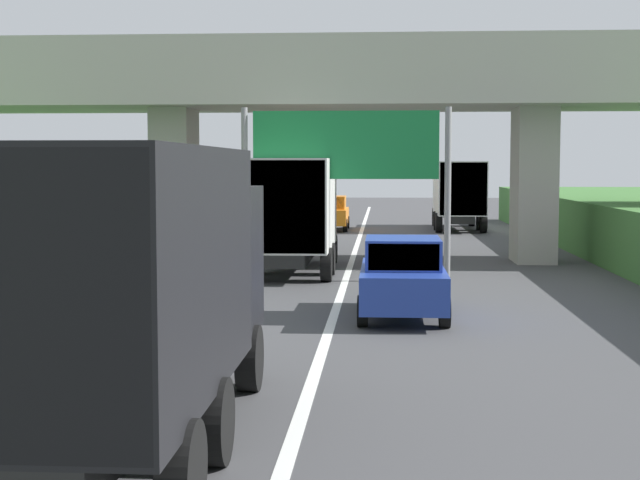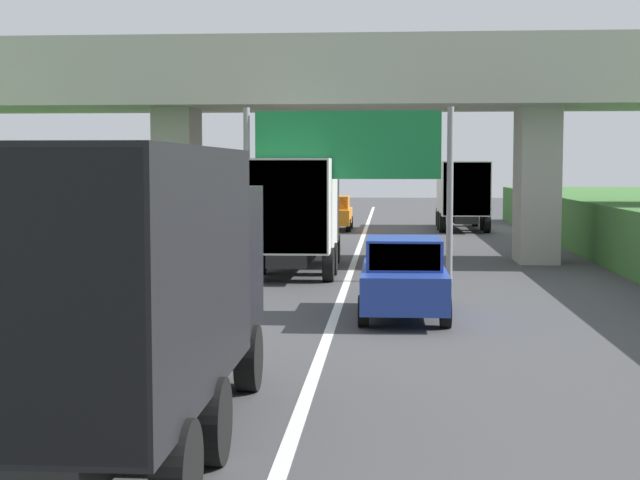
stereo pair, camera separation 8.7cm
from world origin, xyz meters
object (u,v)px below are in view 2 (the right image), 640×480
at_px(truck_black, 128,281).
at_px(car_orange, 333,213).
at_px(truck_white, 461,191).
at_px(truck_red, 298,209).
at_px(car_blue, 404,278).
at_px(construction_barrel_5, 57,283).
at_px(overhead_highway_sign, 348,155).

xyz_separation_m(truck_black, car_orange, (0.22, 36.83, -1.08)).
bearing_deg(truck_white, car_orange, -172.04).
distance_m(truck_red, truck_white, 20.76).
bearing_deg(car_blue, truck_black, -109.02).
height_order(truck_black, construction_barrel_5, truck_black).
bearing_deg(car_blue, truck_white, 83.22).
height_order(truck_black, car_blue, truck_black).
bearing_deg(car_orange, truck_black, -90.34).
xyz_separation_m(overhead_highway_sign, truck_white, (4.82, 21.70, -1.61)).
height_order(truck_red, car_blue, truck_red).
bearing_deg(truck_black, construction_barrel_5, 113.34).
height_order(truck_black, truck_white, same).
height_order(truck_red, truck_white, same).
xyz_separation_m(car_blue, construction_barrel_5, (-8.20, 1.75, -0.40)).
xyz_separation_m(truck_red, car_blue, (3.06, -8.40, -1.08)).
height_order(overhead_highway_sign, truck_white, overhead_highway_sign).
xyz_separation_m(overhead_highway_sign, truck_red, (-1.59, 1.95, -1.61)).
bearing_deg(overhead_highway_sign, truck_red, 129.12).
relative_size(overhead_highway_sign, truck_white, 0.81).
bearing_deg(overhead_highway_sign, car_orange, 94.42).
bearing_deg(truck_red, overhead_highway_sign, -50.88).
height_order(overhead_highway_sign, car_orange, overhead_highway_sign).
xyz_separation_m(truck_black, truck_red, (0.24, 17.99, 0.00)).
xyz_separation_m(truck_black, truck_white, (6.65, 37.73, 0.00)).
bearing_deg(truck_black, truck_white, 80.00).
height_order(overhead_highway_sign, car_blue, overhead_highway_sign).
relative_size(truck_red, car_blue, 1.78).
bearing_deg(construction_barrel_5, overhead_highway_sign, 34.95).
bearing_deg(overhead_highway_sign, truck_black, -96.51).
relative_size(overhead_highway_sign, construction_barrel_5, 6.53).
bearing_deg(car_orange, truck_red, -89.95).
bearing_deg(car_blue, truck_red, 110.04).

